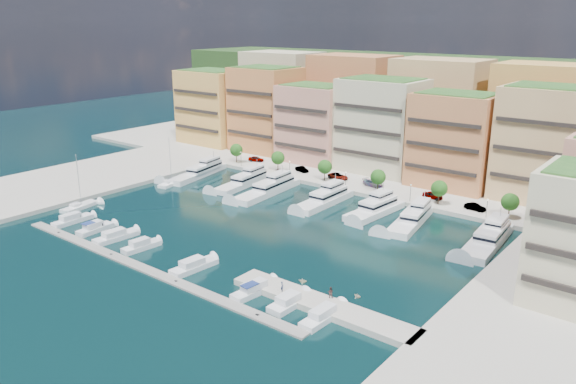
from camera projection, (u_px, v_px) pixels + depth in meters
name	position (u px, v px, depth m)	size (l,w,h in m)	color
ground	(266.00, 225.00, 119.42)	(400.00, 400.00, 0.00)	black
north_quay	(402.00, 168.00, 165.92)	(220.00, 64.00, 2.00)	#9E998E
east_quay	(572.00, 340.00, 76.71)	(34.00, 76.00, 2.00)	#9E998E
west_quay	(70.00, 183.00, 150.13)	(34.00, 76.00, 2.00)	#9E998E
hillside	(464.00, 141.00, 201.92)	(240.00, 40.00, 58.00)	#1F3415
south_pontoon	(142.00, 269.00, 98.69)	(72.00, 2.20, 0.35)	gray
finger_pier	(322.00, 308.00, 85.15)	(32.00, 5.00, 2.00)	#9E998E
apartment_0	(213.00, 107.00, 192.06)	(22.00, 16.50, 24.80)	gold
apartment_1	(266.00, 109.00, 180.24)	(20.00, 16.50, 26.80)	#B8723D
apartment_2	(315.00, 123.00, 166.90)	(20.00, 15.50, 22.80)	tan
apartment_3	(381.00, 125.00, 155.52)	(22.00, 16.50, 25.80)	beige
apartment_4	(454.00, 140.00, 141.29)	(20.00, 15.50, 23.80)	#C27A48
apartment_5	(550.00, 145.00, 129.32)	(22.00, 16.50, 26.80)	tan
backblock_0	(282.00, 94.00, 202.77)	(26.00, 18.00, 30.00)	beige
backblock_1	(353.00, 102.00, 185.00)	(26.00, 18.00, 30.00)	#C27A48
backblock_2	(439.00, 110.00, 167.24)	(26.00, 18.00, 30.00)	tan
backblock_3	(545.00, 121.00, 149.48)	(26.00, 18.00, 30.00)	gold
tree_0	(236.00, 150.00, 166.83)	(3.80, 3.80, 5.65)	#473323
tree_1	(278.00, 158.00, 157.35)	(3.80, 3.80, 5.65)	#473323
tree_2	(325.00, 167.00, 147.88)	(3.80, 3.80, 5.65)	#473323
tree_3	(378.00, 177.00, 138.41)	(3.80, 3.80, 5.65)	#473323
tree_4	(439.00, 189.00, 128.93)	(3.80, 3.80, 5.65)	#473323
tree_5	(510.00, 202.00, 119.46)	(3.80, 3.80, 5.65)	#473323
lamppost_0	(241.00, 156.00, 163.00)	(0.30, 0.30, 4.20)	black
lamppost_1	(290.00, 166.00, 152.35)	(0.30, 0.30, 4.20)	black
lamppost_2	(346.00, 177.00, 141.69)	(0.30, 0.30, 4.20)	black
lamppost_3	(411.00, 190.00, 131.03)	(0.30, 0.30, 4.20)	black
lamppost_4	(487.00, 205.00, 120.37)	(0.30, 0.30, 4.20)	black
yacht_0	(201.00, 171.00, 157.04)	(8.55, 22.35, 7.30)	white
yacht_1	(245.00, 181.00, 147.89)	(7.07, 20.76, 7.30)	white
yacht_2	(270.00, 188.00, 141.42)	(6.82, 23.31, 7.30)	white
yacht_3	(326.00, 198.00, 133.30)	(5.11, 19.22, 7.30)	white
yacht_4	(376.00, 209.00, 126.13)	(6.43, 17.71, 7.30)	white
yacht_5	(412.00, 218.00, 120.02)	(7.84, 19.73, 7.30)	white
yacht_6	(489.00, 238.00, 109.27)	(6.76, 21.75, 7.30)	white
cruiser_0	(72.00, 220.00, 120.82)	(2.63, 8.89, 2.55)	silver
cruiser_1	(95.00, 229.00, 115.87)	(3.14, 8.03, 2.66)	silver
cruiser_2	(116.00, 237.00, 111.59)	(3.48, 9.33, 2.55)	silver
cruiser_3	(141.00, 246.00, 106.88)	(3.06, 7.83, 2.55)	silver
cruiser_5	(194.00, 267.00, 98.19)	(3.53, 9.16, 2.55)	silver
cruiser_7	(255.00, 290.00, 89.64)	(3.44, 9.14, 2.66)	silver
cruiser_8	(289.00, 303.00, 85.60)	(3.10, 7.73, 2.55)	silver
cruiser_9	(324.00, 316.00, 81.77)	(2.90, 9.11, 2.55)	silver
sailboat_0	(79.00, 207.00, 130.02)	(4.22, 9.51, 13.20)	white
sailboat_2	(170.00, 184.00, 148.27)	(4.33, 7.99, 13.20)	white
tender_1	(303.00, 281.00, 93.30)	(1.26, 1.46, 0.77)	beige
tender_3	(357.00, 296.00, 88.27)	(1.16, 1.35, 0.71)	beige
car_0	(256.00, 159.00, 168.73)	(1.88, 4.67, 1.59)	gray
car_1	(302.00, 169.00, 157.19)	(1.59, 4.55, 1.50)	gray
car_2	(338.00, 176.00, 149.93)	(2.70, 5.85, 1.63)	gray
car_3	(373.00, 183.00, 143.49)	(2.36, 5.80, 1.68)	gray
car_4	(433.00, 195.00, 133.65)	(1.96, 4.88, 1.66)	gray
car_5	(475.00, 207.00, 125.50)	(1.64, 4.70, 1.55)	gray
person_0	(282.00, 286.00, 88.08)	(0.61, 0.40, 1.66)	#293352
person_1	(330.00, 292.00, 86.00)	(0.89, 0.69, 1.83)	#462C2A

